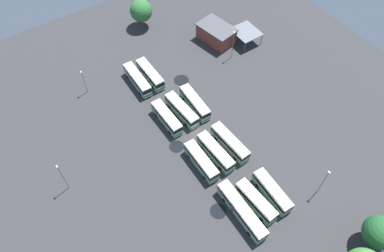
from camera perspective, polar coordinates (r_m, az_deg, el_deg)
The scene contains 23 objects.
ground_plane at distance 89.00m, azimuth 0.82°, elevation -1.31°, with size 121.90×121.90×0.00m, color #333335.
bus_row0_slot0 at distance 98.92m, azimuth -8.48°, elevation 7.14°, with size 11.45×2.82×3.59m.
bus_row0_slot1 at distance 99.83m, azimuth -6.51°, elevation 7.98°, with size 10.90×2.67×3.59m.
bus_row1_slot0 at distance 89.80m, azimuth -3.94°, elevation 1.27°, with size 10.54×2.78×3.59m.
bus_row1_slot1 at distance 91.13m, azimuth -1.60°, elevation 2.49°, with size 11.20×3.26×3.59m.
bus_row1_slot2 at distance 92.58m, azimuth 0.44°, elevation 3.63°, with size 11.06×3.09×3.59m.
bus_row2_slot0 at distance 82.74m, azimuth 1.44°, elevation -5.50°, with size 10.57×2.74×3.59m.
bus_row2_slot1 at distance 84.14m, azimuth 3.68°, elevation -4.08°, with size 11.09×3.08×3.59m.
bus_row2_slot2 at distance 85.82m, azimuth 5.92°, elevation -2.60°, with size 11.33×3.21×3.59m.
bus_row3_slot0 at distance 78.06m, azimuth 7.69°, elevation -12.90°, with size 14.07×2.87×3.59m.
bus_row3_slot1 at distance 79.35m, azimuth 9.91°, elevation -11.48°, with size 10.49×3.25×3.59m.
bus_row3_slot2 at distance 80.99m, azimuth 12.34°, elevation -9.93°, with size 10.58×3.02×3.59m.
depot_building at distance 110.65m, azimuth 3.80°, elevation 14.14°, with size 11.95×9.02×4.99m.
maintenance_shelter at distance 110.68m, azimuth 8.42°, elevation 14.26°, with size 7.69×6.87×3.60m.
lamp_post_mid_lot at distance 104.03m, azimuth 6.39°, elevation 12.57°, with size 0.56×0.28×8.96m.
lamp_post_near_entrance at distance 81.84m, azimuth 19.77°, elevation -8.06°, with size 0.56×0.28×8.60m.
lamp_post_by_building at distance 98.42m, azimuth -16.44°, elevation 6.73°, with size 0.56×0.28×7.45m.
lamp_post_far_corner at distance 81.82m, azimuth -19.44°, elevation -7.40°, with size 0.56×0.28×9.29m.
tree_northeast at distance 80.54m, azimuth 27.19°, elevation -14.48°, with size 6.60×6.60×8.49m.
tree_south_edge at distance 115.02m, azimuth -7.92°, elevation 17.32°, with size 6.66×6.66×8.73m.
puddle_centre_drain at distance 79.59m, azimuth 4.11°, elevation -13.07°, with size 3.60×3.60×0.01m, color black.
puddle_front_lane at distance 100.35m, azimuth -1.67°, elevation 7.12°, with size 4.12×4.12×0.01m, color black.
puddle_near_shelter at distance 87.11m, azimuth -2.42°, elevation -3.21°, with size 3.53×3.53×0.01m, color black.
Camera 1 is at (41.50, -29.29, 73.09)m, focal length 34.32 mm.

